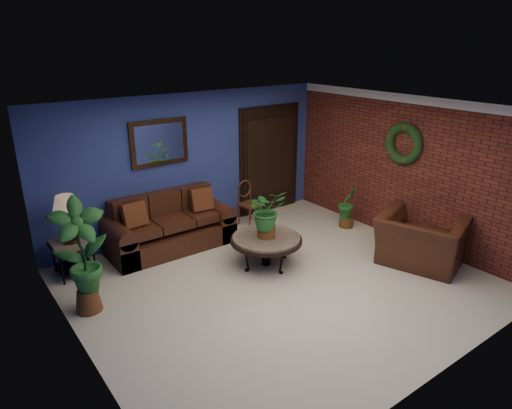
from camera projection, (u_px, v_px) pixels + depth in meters
floor at (279, 283)px, 6.66m from camera, size 5.50×5.50×0.00m
wall_back at (191, 164)px, 8.11m from camera, size 5.50×0.04×2.50m
wall_left at (74, 256)px, 4.69m from camera, size 0.04×5.00×2.50m
wall_right_brick at (405, 170)px, 7.76m from camera, size 0.04×5.00×2.50m
ceiling at (282, 110)px, 5.79m from camera, size 5.50×5.00×0.02m
crown_molding at (412, 99)px, 7.34m from camera, size 0.03×5.00×0.14m
wall_mirror at (159, 143)px, 7.58m from camera, size 1.02×0.06×0.77m
closet_door at (270, 160)px, 9.13m from camera, size 1.44×0.06×2.18m
wreath at (404, 144)px, 7.61m from camera, size 0.16×0.72×0.72m
sofa at (169, 230)px, 7.72m from camera, size 2.09×0.90×0.94m
coffee_table at (266, 240)px, 7.05m from camera, size 1.11×1.11×0.48m
end_table at (73, 249)px, 6.78m from camera, size 0.58×0.58×0.53m
table_lamp at (67, 213)px, 6.58m from camera, size 0.42×0.42×0.69m
side_chair at (248, 200)px, 8.62m from camera, size 0.40×0.40×0.85m
armchair at (421, 240)px, 7.08m from camera, size 1.43×1.53×0.81m
coffee_plant at (267, 211)px, 6.89m from camera, size 0.65×0.59×0.76m
floor_plant at (347, 206)px, 8.49m from camera, size 0.40×0.34×0.80m
tall_plant at (81, 253)px, 5.70m from camera, size 0.72×0.53×1.54m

